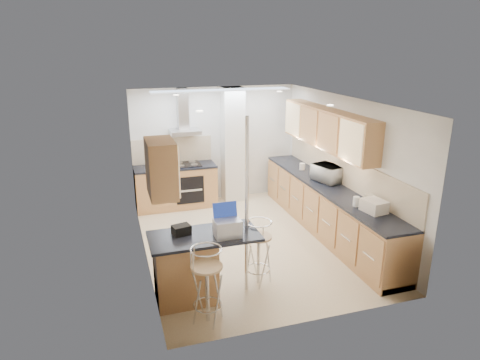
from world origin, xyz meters
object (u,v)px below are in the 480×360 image
object	(u,v)px
bar_stool_end	(258,252)
bread_bin	(374,206)
bar_stool_near	(207,285)
laptop	(227,228)
microwave	(328,173)

from	to	relation	value
bar_stool_end	bread_bin	world-z (taller)	bread_bin
bar_stool_near	laptop	bearing A→B (deg)	61.56
microwave	bar_stool_end	distance (m)	2.50
laptop	bar_stool_end	xyz separation A→B (m)	(0.54, 0.26, -0.57)
bread_bin	bar_stool_end	bearing A→B (deg)	169.65
microwave	bar_stool_near	distance (m)	3.62
microwave	laptop	world-z (taller)	microwave
laptop	bar_stool_end	distance (m)	0.82
laptop	bar_stool_near	bearing A→B (deg)	-133.59
microwave	laptop	bearing A→B (deg)	110.61
bar_stool_near	bread_bin	xyz separation A→B (m)	(2.76, 0.62, 0.50)
bread_bin	bar_stool_near	bearing A→B (deg)	-176.14
bar_stool_near	bread_bin	bearing A→B (deg)	27.25
bar_stool_near	bread_bin	distance (m)	2.88
microwave	bar_stool_end	bearing A→B (deg)	113.09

